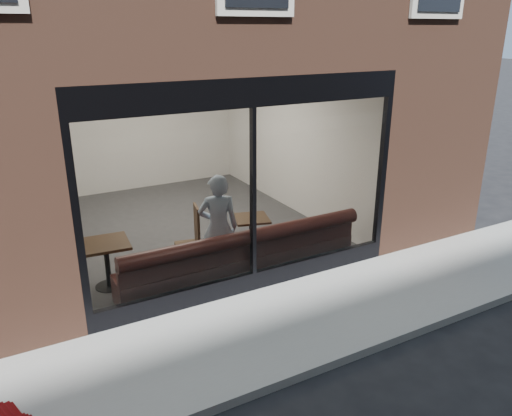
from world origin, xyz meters
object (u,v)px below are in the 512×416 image
banquette (241,266)px  person (218,227)px  cafe_table_left (105,244)px  cafe_table_right (251,219)px  cafe_chair_left (187,245)px

banquette → person: (-0.28, 0.24, 0.64)m
cafe_table_left → cafe_table_right: bearing=-3.0°
person → cafe_table_right: 0.88m
cafe_table_left → banquette: bearing=-20.9°
person → cafe_chair_left: size_ratio=4.41×
banquette → cafe_table_left: (-1.93, 0.74, 0.52)m
person → cafe_table_left: 1.73m
banquette → cafe_table_left: 2.13m
banquette → cafe_table_left: cafe_table_left is taller
cafe_table_right → cafe_table_left: bearing=177.0°
person → cafe_chair_left: person is taller
cafe_table_right → banquette: bearing=-130.1°
cafe_table_left → cafe_chair_left: cafe_table_left is taller
cafe_table_left → cafe_chair_left: (1.46, 0.42, -0.50)m
person → cafe_table_right: (0.79, 0.37, -0.12)m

